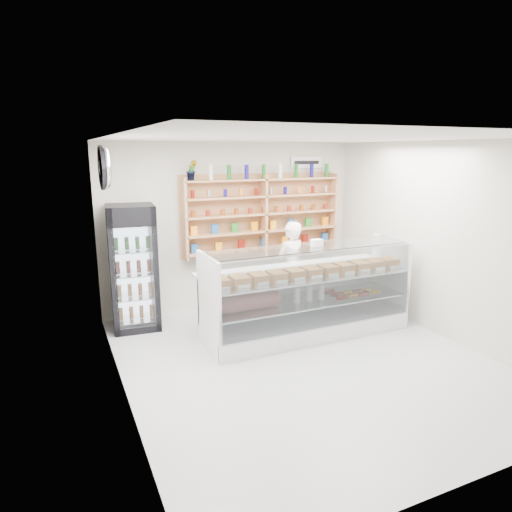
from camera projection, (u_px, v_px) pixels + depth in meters
name	position (u px, v px, depth m)	size (l,w,h in m)	color
room	(308.00, 255.00, 5.60)	(5.00, 5.00, 5.00)	#B3B3B8
display_counter	(306.00, 310.00, 6.71)	(3.06, 0.92, 1.33)	white
shop_worker	(290.00, 269.00, 7.44)	(0.57, 0.37, 1.55)	white
drinks_cooler	(133.00, 267.00, 6.82)	(0.74, 0.72, 1.89)	black
wall_shelving	(263.00, 214.00, 7.84)	(2.84, 0.28, 1.33)	tan
potted_plant	(192.00, 170.00, 7.16)	(0.18, 0.14, 0.32)	#1E6626
security_mirror	(106.00, 168.00, 5.56)	(0.15, 0.50, 0.50)	silver
wall_sign	(306.00, 162.00, 8.12)	(0.62, 0.03, 0.20)	white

